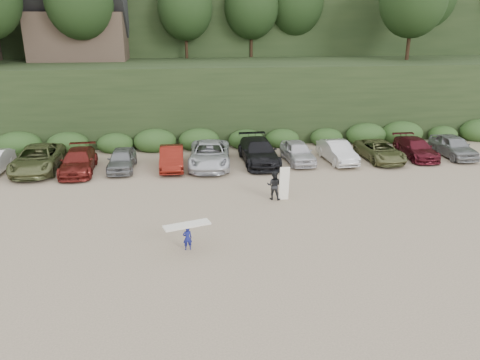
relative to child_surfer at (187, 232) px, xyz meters
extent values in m
plane|color=tan|center=(3.37, 2.15, -0.82)|extent=(120.00, 120.00, 0.00)
cube|color=black|center=(3.37, 24.15, 2.18)|extent=(80.00, 14.00, 6.00)
cube|color=black|center=(3.37, 42.15, 7.18)|extent=(90.00, 30.00, 16.00)
ellipsoid|color=black|center=(3.37, 24.15, 10.18)|extent=(66.00, 12.00, 10.00)
cube|color=#2B491E|center=(2.82, 16.65, -0.22)|extent=(46.20, 2.00, 1.20)
cube|color=brown|center=(-8.63, 26.15, 7.18)|extent=(8.00, 6.00, 4.00)
imported|color=#5B6239|center=(-9.51, 12.38, -0.01)|extent=(2.89, 5.94, 1.63)
imported|color=maroon|center=(-6.82, 11.76, -0.09)|extent=(2.27, 5.10, 1.45)
imported|color=slate|center=(-4.08, 11.94, -0.11)|extent=(1.74, 4.17, 1.41)
imported|color=maroon|center=(-0.82, 11.84, -0.09)|extent=(1.53, 4.39, 1.45)
imported|color=silver|center=(1.70, 12.06, -0.01)|extent=(3.16, 6.01, 1.61)
imported|color=black|center=(5.09, 12.29, 0.00)|extent=(2.48, 5.71, 1.64)
imported|color=silver|center=(7.82, 12.21, -0.08)|extent=(1.97, 4.41, 1.47)
imported|color=silver|center=(10.57, 11.95, -0.09)|extent=(1.89, 4.52, 1.45)
imported|color=brown|center=(13.68, 11.97, -0.14)|extent=(2.49, 4.97, 1.35)
imported|color=#52121C|center=(16.51, 12.30, -0.14)|extent=(1.93, 4.69, 1.36)
imported|color=gray|center=(19.31, 12.22, -0.04)|extent=(1.83, 4.55, 1.55)
imported|color=navy|center=(0.00, 0.00, -0.27)|extent=(0.44, 0.32, 1.10)
cube|color=white|center=(0.00, 0.00, 0.34)|extent=(2.08, 1.12, 0.08)
imported|color=black|center=(4.83, 5.42, 0.00)|extent=(0.95, 0.84, 1.63)
cube|color=white|center=(5.36, 5.24, 0.14)|extent=(0.54, 0.29, 1.92)
camera|label=1|loc=(0.01, -18.29, 8.65)|focal=35.00mm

